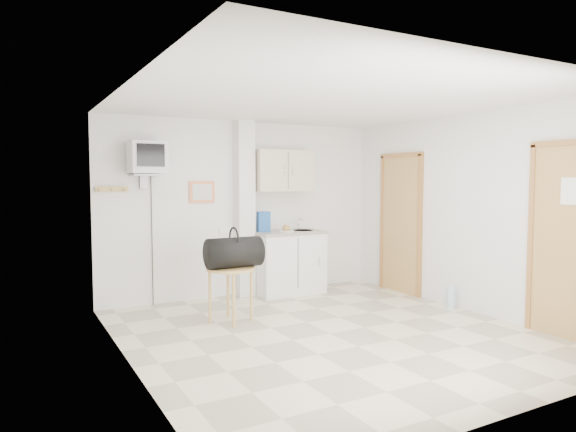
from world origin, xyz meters
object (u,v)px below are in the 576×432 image
crt_television (147,159)px  water_bottle (451,297)px  duffel_bag (234,252)px  round_table (231,275)px

crt_television → water_bottle: (3.43, -1.87, -1.79)m
water_bottle → crt_television: bearing=151.4°
crt_television → duffel_bag: 1.72m
duffel_bag → water_bottle: 2.90m
crt_television → round_table: bearing=-57.3°
round_table → duffel_bag: size_ratio=1.01×
crt_television → round_table: size_ratio=3.32×
round_table → crt_television: bearing=122.7°
crt_television → duffel_bag: bearing=-56.8°
duffel_bag → water_bottle: size_ratio=2.00×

